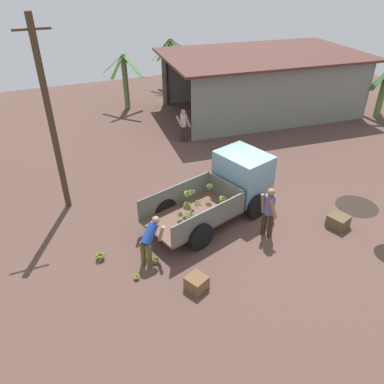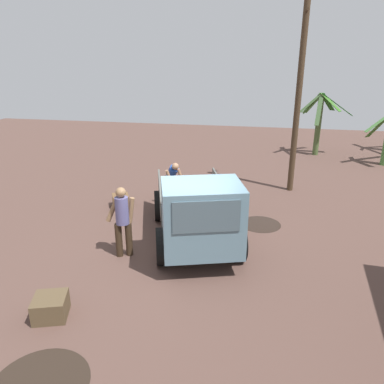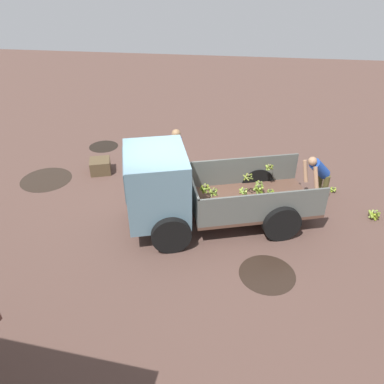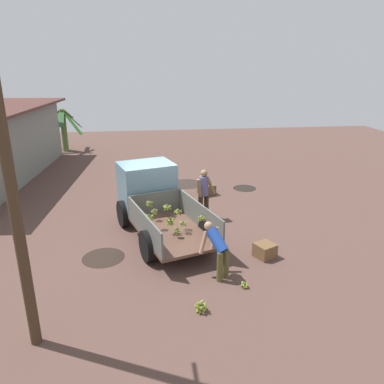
% 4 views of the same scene
% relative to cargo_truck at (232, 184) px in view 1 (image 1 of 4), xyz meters
% --- Properties ---
extents(ground, '(36.00, 36.00, 0.00)m').
position_rel_cargo_truck_xyz_m(ground, '(0.19, -0.34, -1.01)').
color(ground, brown).
extents(mud_patch_0, '(1.45, 1.45, 0.01)m').
position_rel_cargo_truck_xyz_m(mud_patch_0, '(4.19, -1.60, -1.01)').
color(mud_patch_0, '#2D221A').
rests_on(mud_patch_0, ground).
extents(mud_patch_2, '(1.15, 1.15, 0.01)m').
position_rel_cargo_truck_xyz_m(mud_patch_2, '(-2.04, 1.41, -1.01)').
color(mud_patch_2, black).
rests_on(mud_patch_2, ground).
extents(cargo_truck, '(4.68, 2.97, 1.96)m').
position_rel_cargo_truck_xyz_m(cargo_truck, '(0.00, 0.00, 0.00)').
color(cargo_truck, brown).
rests_on(cargo_truck, ground).
extents(warehouse_shed, '(11.10, 7.33, 3.17)m').
position_rel_cargo_truck_xyz_m(warehouse_shed, '(6.50, 8.11, 1.32)').
color(warehouse_shed, slate).
rests_on(warehouse_shed, ground).
extents(utility_pole, '(1.04, 0.20, 6.25)m').
position_rel_cargo_truck_xyz_m(utility_pole, '(-5.21, 2.37, 2.16)').
color(utility_pole, '#423120').
rests_on(utility_pole, ground).
extents(banana_palm_0, '(2.21, 2.48, 3.03)m').
position_rel_cargo_truck_xyz_m(banana_palm_0, '(-0.75, 11.47, 0.58)').
color(banana_palm_0, '#57683C').
rests_on(banana_palm_0, ground).
extents(banana_palm_3, '(2.45, 2.39, 2.48)m').
position_rel_cargo_truck_xyz_m(banana_palm_3, '(11.57, 4.86, 0.32)').
color(banana_palm_3, '#5A7637').
rests_on(banana_palm_3, ground).
extents(banana_palm_4, '(2.56, 2.36, 3.10)m').
position_rel_cargo_truck_xyz_m(banana_palm_4, '(2.99, 14.35, 0.65)').
color(banana_palm_4, '#5A7B49').
rests_on(banana_palm_4, ground).
extents(person_foreground_visitor, '(0.42, 0.71, 1.71)m').
position_rel_cargo_truck_xyz_m(person_foreground_visitor, '(0.35, -1.74, -0.06)').
color(person_foreground_visitor, '#362719').
rests_on(person_foreground_visitor, ground).
extents(person_worker_loading, '(0.79, 0.78, 1.37)m').
position_rel_cargo_truck_xyz_m(person_worker_loading, '(-3.35, -1.49, -0.21)').
color(person_worker_loading, brown).
rests_on(person_worker_loading, ground).
extents(person_bystander_near_shed, '(0.70, 0.48, 1.62)m').
position_rel_cargo_truck_xyz_m(person_bystander_near_shed, '(0.53, 5.84, -0.11)').
color(person_bystander_near_shed, '#372A1D').
rests_on(person_bystander_near_shed, ground).
extents(banana_bunch_on_ground_0, '(0.22, 0.22, 0.19)m').
position_rel_cargo_truck_xyz_m(banana_bunch_on_ground_0, '(-3.26, -1.62, -0.91)').
color(banana_bunch_on_ground_0, brown).
rests_on(banana_bunch_on_ground_0, ground).
extents(banana_bunch_on_ground_1, '(0.19, 0.19, 0.15)m').
position_rel_cargo_truck_xyz_m(banana_bunch_on_ground_1, '(-3.94, -2.04, -0.94)').
color(banana_bunch_on_ground_1, brown).
rests_on(banana_bunch_on_ground_1, ground).
extents(banana_bunch_on_ground_2, '(0.29, 0.28, 0.24)m').
position_rel_cargo_truck_xyz_m(banana_bunch_on_ground_2, '(-4.70, -0.88, -0.88)').
color(banana_bunch_on_ground_2, brown).
rests_on(banana_bunch_on_ground_2, ground).
extents(wooden_crate_0, '(0.66, 0.66, 0.39)m').
position_rel_cargo_truck_xyz_m(wooden_crate_0, '(-2.56, -2.97, -0.82)').
color(wooden_crate_0, brown).
rests_on(wooden_crate_0, ground).
extents(wooden_crate_1, '(0.73, 0.73, 0.41)m').
position_rel_cargo_truck_xyz_m(wooden_crate_1, '(2.75, -2.24, -0.81)').
color(wooden_crate_1, brown).
rests_on(wooden_crate_1, ground).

